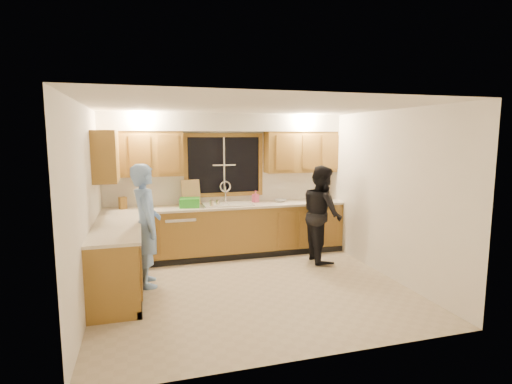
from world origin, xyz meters
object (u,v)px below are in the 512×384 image
woman (322,214)px  bowl (280,200)px  dishwasher (180,237)px  stove (115,274)px  man (146,225)px  dish_crate (190,203)px  soap_bottle (256,196)px  knife_block (123,203)px  sink (228,208)px

woman → bowl: woman is taller
dishwasher → woman: 2.46m
stove → bowl: bearing=33.9°
stove → man: size_ratio=0.52×
stove → dish_crate: 2.18m
stove → soap_bottle: soap_bottle is taller
man → knife_block: 1.22m
sink → stove: bearing=-134.6°
stove → man: (0.40, 0.75, 0.42)m
man → woman: man is taller
sink → dish_crate: size_ratio=2.61×
woman → knife_block: bearing=80.4°
stove → knife_block: size_ratio=4.48×
soap_bottle → dishwasher: bearing=-173.7°
man → bowl: (2.40, 1.13, 0.08)m
man → dish_crate: bearing=-41.2°
soap_bottle → bowl: soap_bottle is taller
dishwasher → bowl: (1.84, 0.07, 0.54)m
soap_bottle → bowl: (0.45, -0.09, -0.08)m
dishwasher → soap_bottle: bearing=6.3°
woman → dish_crate: 2.25m
woman → bowl: size_ratio=7.81×
dish_crate → bowl: bearing=3.3°
sink → bowl: size_ratio=4.11×
sink → man: size_ratio=0.49×
sink → dish_crate: (-0.67, -0.04, 0.13)m
bowl → knife_block: bearing=179.4°
man → woman: 2.90m
stove → bowl: (2.79, 1.88, 0.50)m
sink → knife_block: 1.76m
dishwasher → woman: woman is taller
knife_block → bowl: (2.75, -0.03, -0.07)m
knife_block → dish_crate: bearing=-33.8°
dishwasher → dish_crate: dish_crate is taller
stove → bowl: bowl is taller
man → knife_block: bearing=11.2°
knife_block → soap_bottle: soap_bottle is taller
dishwasher → bowl: 1.92m
stove → bowl: 3.40m
man → woman: bearing=-88.7°
knife_block → sink: bearing=-30.0°
man → soap_bottle: man is taller
man → dish_crate: 1.27m
sink → stove: size_ratio=0.96×
man → dish_crate: size_ratio=5.27×
woman → knife_block: size_ratio=8.14×
man → stove: bearing=146.4°
woman → knife_block: 3.33m
knife_block → soap_bottle: 2.30m
bowl → woman: bearing=-58.1°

